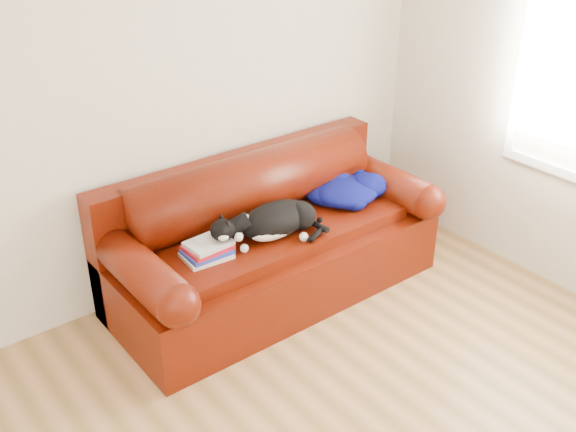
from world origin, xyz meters
name	(u,v)px	position (x,y,z in m)	size (l,w,h in m)	color
room_shell	(393,142)	(0.12, 0.02, 1.67)	(4.52, 4.02, 2.61)	beige
sofa_base	(274,260)	(0.70, 1.49, 0.24)	(2.10, 0.90, 0.50)	#3A0502
sofa_back	(251,204)	(0.70, 1.74, 0.54)	(2.10, 1.01, 0.88)	#3A0502
book_stack	(207,250)	(0.17, 1.42, 0.55)	(0.28, 0.23, 0.10)	beige
cat	(275,221)	(0.63, 1.38, 0.60)	(0.67, 0.44, 0.26)	black
blanket	(347,189)	(1.29, 1.47, 0.57)	(0.55, 0.44, 0.17)	#021046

